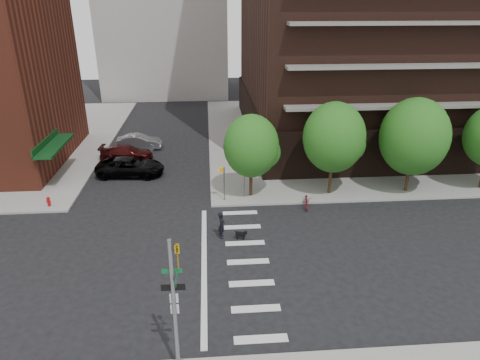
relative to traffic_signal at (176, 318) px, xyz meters
The scene contains 15 objects.
ground 7.98m from the traffic_signal, 86.42° to the left, with size 120.00×120.00×0.00m, color black.
sidewalk_ne 37.51m from the traffic_signal, 55.92° to the left, with size 39.00×33.00×0.15m, color gray.
crosswalk 8.40m from the traffic_signal, 70.35° to the left, with size 3.85×13.00×0.01m.
tree_a 16.66m from the traffic_signal, 74.39° to the left, with size 4.00×4.00×5.90m.
tree_b 19.20m from the traffic_signal, 56.79° to the left, with size 4.50×4.50×6.65m.
tree_c 23.02m from the traffic_signal, 44.16° to the left, with size 5.00×5.00×6.80m.
traffic_signal is the anchor object (origin of this frame).
pedestrian_signal 15.69m from the traffic_signal, 79.76° to the left, with size 2.18×0.67×2.60m.
fire_hydrant 18.42m from the traffic_signal, 123.26° to the left, with size 0.24×0.24×0.73m.
parked_car_black 21.70m from the traffic_signal, 103.83° to the left, with size 5.56×2.56×1.54m, color black.
parked_car_maroon 25.63m from the traffic_signal, 103.86° to the left, with size 4.76×1.93×1.38m, color #390D0D.
parked_car_silver 28.49m from the traffic_signal, 100.97° to the left, with size 4.41×1.54×1.45m, color #96989D.
scooter 16.40m from the traffic_signal, 59.41° to the left, with size 0.67×1.91×1.00m, color maroon.
dog_walker 10.67m from the traffic_signal, 78.61° to the left, with size 0.42×0.64×1.75m, color black.
dog 10.72m from the traffic_signal, 71.85° to the left, with size 0.73×0.38×0.61m.
Camera 1 is at (0.97, -20.41, 13.89)m, focal length 32.00 mm.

